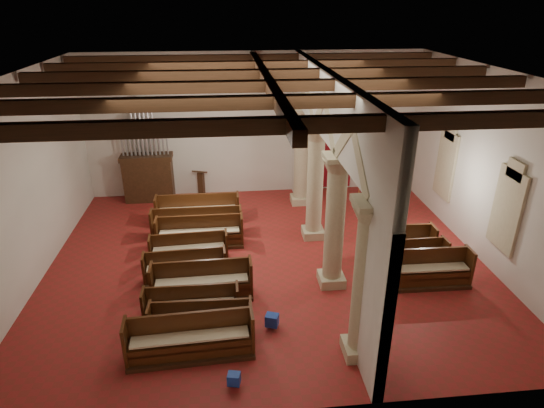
{
  "coord_description": "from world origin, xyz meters",
  "views": [
    {
      "loc": [
        -1.15,
        -12.8,
        7.84
      ],
      "look_at": [
        0.21,
        0.5,
        1.81
      ],
      "focal_mm": 30.0,
      "sensor_mm": 36.0,
      "label": 1
    }
  ],
  "objects_px": {
    "aisle_pew_0": "(430,273)",
    "lectern": "(201,186)",
    "nave_pew_0": "(191,343)",
    "processional_banner": "(360,182)",
    "pipe_organ": "(148,169)"
  },
  "relations": [
    {
      "from": "pipe_organ",
      "to": "aisle_pew_0",
      "type": "xyz_separation_m",
      "value": [
        9.22,
        -7.35,
        -0.99
      ]
    },
    {
      "from": "processional_banner",
      "to": "nave_pew_0",
      "type": "distance_m",
      "value": 10.99
    },
    {
      "from": "pipe_organ",
      "to": "nave_pew_0",
      "type": "distance_m",
      "value": 9.99
    },
    {
      "from": "pipe_organ",
      "to": "processional_banner",
      "type": "relative_size",
      "value": 2.03
    },
    {
      "from": "pipe_organ",
      "to": "nave_pew_0",
      "type": "height_order",
      "value": "pipe_organ"
    },
    {
      "from": "aisle_pew_0",
      "to": "lectern",
      "type": "bearing_deg",
      "value": 134.67
    },
    {
      "from": "pipe_organ",
      "to": "aisle_pew_0",
      "type": "bearing_deg",
      "value": -38.58
    },
    {
      "from": "pipe_organ",
      "to": "lectern",
      "type": "relative_size",
      "value": 3.36
    },
    {
      "from": "aisle_pew_0",
      "to": "processional_banner",
      "type": "bearing_deg",
      "value": 93.94
    },
    {
      "from": "lectern",
      "to": "processional_banner",
      "type": "distance_m",
      "value": 6.76
    },
    {
      "from": "pipe_organ",
      "to": "processional_banner",
      "type": "bearing_deg",
      "value": -5.67
    },
    {
      "from": "pipe_organ",
      "to": "lectern",
      "type": "bearing_deg",
      "value": -0.31
    },
    {
      "from": "nave_pew_0",
      "to": "aisle_pew_0",
      "type": "relative_size",
      "value": 1.3
    },
    {
      "from": "pipe_organ",
      "to": "lectern",
      "type": "distance_m",
      "value": 2.32
    },
    {
      "from": "lectern",
      "to": "processional_banner",
      "type": "xyz_separation_m",
      "value": [
        6.7,
        -0.87,
        0.23
      ]
    }
  ]
}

